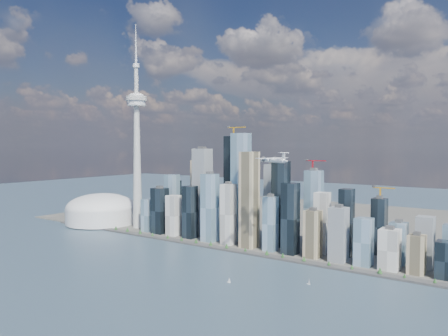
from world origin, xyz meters
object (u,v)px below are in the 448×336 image
Objects in this scene: sailboat_east at (309,283)px; needle_tower at (137,143)px; dome_stadium at (101,210)px; airplane at (273,160)px; sailboat_west at (229,281)px.

needle_tower is at bearing -175.58° from sailboat_east.
dome_stadium is at bearing -175.91° from needle_tower.
airplane reaches higher than sailboat_east.
airplane is at bearing -12.53° from needle_tower.
sailboat_west is at bearing -20.77° from dome_stadium.
sailboat_west is (-7.79, -135.39, -198.46)m from airplane.
dome_stadium is at bearing -171.75° from sailboat_east.
dome_stadium is 655.10m from sailboat_west.
dome_stadium reaches higher than sailboat_east.
sailboat_east is at bearing -10.71° from airplane.
airplane is 8.21× the size of sailboat_west.
sailboat_east is (105.65, -68.45, -198.08)m from airplane.
needle_tower is at bearing 151.58° from sailboat_west.
airplane is 234.69m from sailboat_east.
needle_tower is at bearing 4.09° from dome_stadium.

